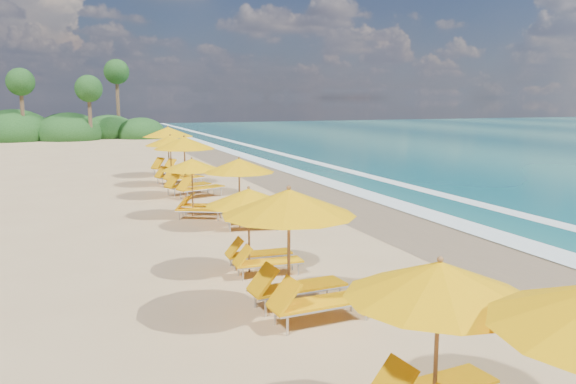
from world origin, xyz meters
name	(u,v)px	position (x,y,z in m)	size (l,w,h in m)	color
ground	(288,229)	(0.00, 0.00, 0.00)	(160.00, 160.00, 0.00)	tan
wet_sand	(398,220)	(4.00, 0.00, 0.01)	(4.00, 160.00, 0.01)	#866D50
surf_foam	(463,214)	(6.70, 0.00, 0.03)	(4.00, 160.00, 0.01)	white
station_1	(448,335)	(-2.26, -11.24, 1.28)	(2.63, 2.47, 2.29)	olive
station_2	(298,243)	(-2.47, -6.94, 1.42)	(2.85, 2.66, 2.53)	olive
station_3	(255,224)	(-2.33, -3.92, 1.17)	(2.29, 2.12, 2.08)	olive
station_4	(245,188)	(-1.16, 0.80, 1.28)	(2.79, 2.68, 2.29)	olive
station_5	(197,183)	(-2.23, 3.03, 1.17)	(2.77, 2.77, 2.10)	olive
station_6	(189,162)	(-1.63, 7.31, 1.45)	(3.33, 3.28, 2.59)	olive
station_7	(174,157)	(-1.61, 10.82, 1.36)	(3.07, 2.99, 2.43)	olive
station_8	(172,148)	(-1.15, 14.20, 1.50)	(3.54, 3.53, 2.68)	olive
treeline	(26,130)	(-9.94, 45.51, 1.00)	(25.80, 8.80, 9.74)	#163D14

